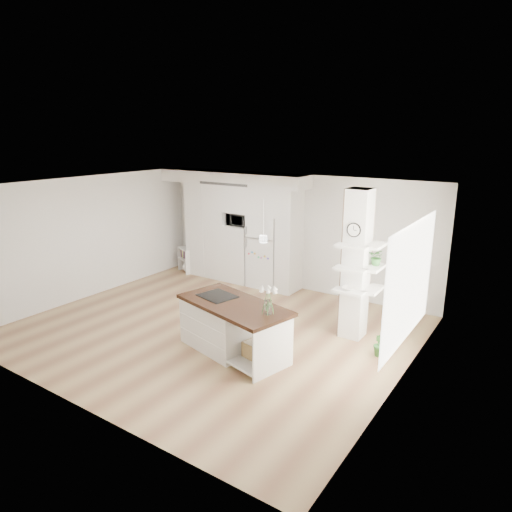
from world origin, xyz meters
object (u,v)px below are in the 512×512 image
(bookshelf, at_px, (188,261))
(floor_plant_a, at_px, (380,345))
(kitchen_island, at_px, (226,323))
(refrigerator, at_px, (266,251))

(bookshelf, distance_m, floor_plant_a, 6.16)
(kitchen_island, relative_size, floor_plant_a, 5.09)
(bookshelf, xyz_separation_m, floor_plant_a, (5.89, -1.81, -0.07))
(floor_plant_a, bearing_deg, bookshelf, 162.92)
(refrigerator, bearing_deg, floor_plant_a, -29.61)
(bookshelf, bearing_deg, kitchen_island, -15.15)
(kitchen_island, bearing_deg, bookshelf, 154.05)
(kitchen_island, height_order, floor_plant_a, kitchen_island)
(kitchen_island, distance_m, bookshelf, 4.67)
(kitchen_island, bearing_deg, floor_plant_a, 41.14)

